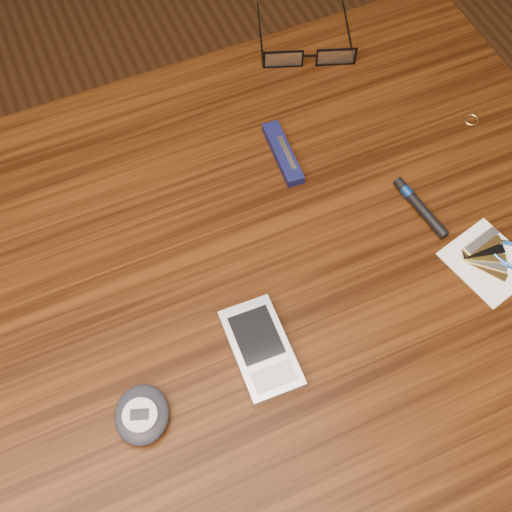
{
  "coord_description": "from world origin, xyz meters",
  "views": [
    {
      "loc": [
        -0.09,
        -0.32,
        1.41
      ],
      "look_at": [
        0.05,
        0.01,
        0.76
      ],
      "focal_mm": 45.0,
      "sensor_mm": 36.0,
      "label": 1
    }
  ],
  "objects_px": {
    "notepad_keys": "(500,258)",
    "pocket_knife": "(283,153)",
    "eyeglasses": "(309,55)",
    "desk": "(225,321)",
    "pedometer": "(142,415)",
    "pda_phone": "(261,349)"
  },
  "relations": [
    {
      "from": "desk",
      "to": "eyeglasses",
      "type": "distance_m",
      "value": 0.39
    },
    {
      "from": "notepad_keys",
      "to": "pocket_knife",
      "type": "distance_m",
      "value": 0.29
    },
    {
      "from": "desk",
      "to": "notepad_keys",
      "type": "bearing_deg",
      "value": -17.6
    },
    {
      "from": "desk",
      "to": "notepad_keys",
      "type": "relative_size",
      "value": 8.77
    },
    {
      "from": "eyeglasses",
      "to": "notepad_keys",
      "type": "bearing_deg",
      "value": -80.21
    },
    {
      "from": "desk",
      "to": "pedometer",
      "type": "xyz_separation_m",
      "value": [
        -0.13,
        -0.11,
        0.11
      ]
    },
    {
      "from": "eyeglasses",
      "to": "pocket_knife",
      "type": "relative_size",
      "value": 1.7
    },
    {
      "from": "eyeglasses",
      "to": "desk",
      "type": "bearing_deg",
      "value": -131.53
    },
    {
      "from": "pda_phone",
      "to": "pedometer",
      "type": "relative_size",
      "value": 1.42
    },
    {
      "from": "desk",
      "to": "pda_phone",
      "type": "bearing_deg",
      "value": -83.95
    },
    {
      "from": "desk",
      "to": "pocket_knife",
      "type": "xyz_separation_m",
      "value": [
        0.14,
        0.14,
        0.11
      ]
    },
    {
      "from": "eyeglasses",
      "to": "pocket_knife",
      "type": "bearing_deg",
      "value": -126.92
    },
    {
      "from": "pedometer",
      "to": "notepad_keys",
      "type": "height_order",
      "value": "pedometer"
    },
    {
      "from": "desk",
      "to": "pedometer",
      "type": "relative_size",
      "value": 12.65
    },
    {
      "from": "eyeglasses",
      "to": "pocket_knife",
      "type": "xyz_separation_m",
      "value": [
        -0.1,
        -0.14,
        -0.01
      ]
    },
    {
      "from": "pedometer",
      "to": "pocket_knife",
      "type": "bearing_deg",
      "value": 42.46
    },
    {
      "from": "desk",
      "to": "pda_phone",
      "type": "xyz_separation_m",
      "value": [
        0.01,
        -0.09,
        0.11
      ]
    },
    {
      "from": "eyeglasses",
      "to": "pedometer",
      "type": "height_order",
      "value": "eyeglasses"
    },
    {
      "from": "desk",
      "to": "eyeglasses",
      "type": "xyz_separation_m",
      "value": [
        0.25,
        0.28,
        0.12
      ]
    },
    {
      "from": "notepad_keys",
      "to": "pocket_knife",
      "type": "xyz_separation_m",
      "value": [
        -0.17,
        0.24,
        0.0
      ]
    },
    {
      "from": "desk",
      "to": "eyeglasses",
      "type": "bearing_deg",
      "value": 48.47
    },
    {
      "from": "pda_phone",
      "to": "pedometer",
      "type": "distance_m",
      "value": 0.14
    }
  ]
}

